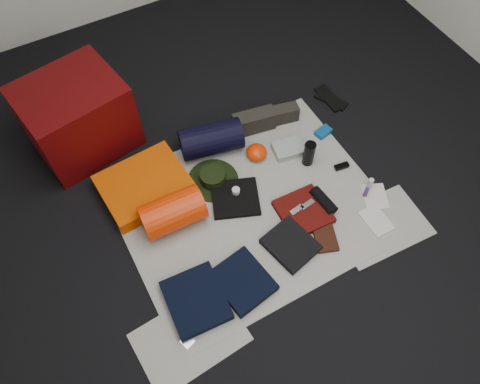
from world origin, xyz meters
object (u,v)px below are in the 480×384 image
sleeping_pad (145,186)px  navy_duffel (211,139)px  water_bottle (309,154)px  paperback_book (325,237)px  stuff_sack (173,212)px  compact_camera (307,149)px  red_cabinet (77,117)px

sleeping_pad → navy_duffel: navy_duffel is taller
water_bottle → paperback_book: water_bottle is taller
stuff_sack → paperback_book: bearing=-36.0°
navy_duffel → water_bottle: (0.52, -0.41, -0.01)m
stuff_sack → navy_duffel: (0.47, 0.40, -0.00)m
sleeping_pad → paperback_book: bearing=-46.1°
navy_duffel → paperback_book: (0.30, -0.95, -0.10)m
sleeping_pad → compact_camera: sleeping_pad is taller
sleeping_pad → red_cabinet: bearing=109.5°
water_bottle → paperback_book: 0.59m
sleeping_pad → stuff_sack: size_ratio=1.41×
red_cabinet → paperback_book: size_ratio=3.16×
paperback_book → sleeping_pad: bearing=154.2°
compact_camera → paperback_book: compact_camera is taller
paperback_book → water_bottle: bearing=87.8°
red_cabinet → paperback_book: (1.03, -1.43, -0.24)m
stuff_sack → navy_duffel: 0.61m
navy_duffel → red_cabinet: bearing=159.2°
stuff_sack → compact_camera: stuff_sack is taller
navy_duffel → compact_camera: navy_duffel is taller
paperback_book → red_cabinet: bearing=146.1°
sleeping_pad → water_bottle: water_bottle is taller
red_cabinet → stuff_sack: bearing=-83.2°
sleeping_pad → water_bottle: bearing=-17.1°
red_cabinet → stuff_sack: 0.93m
sleeping_pad → paperback_book: size_ratio=2.73×
navy_duffel → compact_camera: size_ratio=4.81×
stuff_sack → compact_camera: (1.04, 0.07, -0.10)m
stuff_sack → paperback_book: 0.95m
sleeping_pad → compact_camera: bearing=-12.2°
water_bottle → paperback_book: (-0.22, -0.54, -0.08)m
sleeping_pad → stuff_sack: bearing=-77.6°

